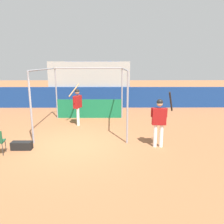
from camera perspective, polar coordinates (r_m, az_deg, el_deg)
The scene contains 7 objects.
ground_plane at distance 8.18m, azimuth -10.47°, elevation -8.63°, with size 60.00×60.00×0.00m, color #935B38.
outfield_wall at distance 14.66m, azimuth -5.96°, elevation 3.82°, with size 24.00×0.12×1.38m.
bleacher_section at distance 16.20m, azimuth -5.47°, elevation 7.66°, with size 5.40×3.20×3.06m.
batting_cage at distance 11.01m, azimuth -6.34°, elevation 3.52°, with size 3.58×3.91×2.70m.
player_batter at distance 10.56m, azimuth -9.00°, elevation 2.29°, with size 0.63×1.02×1.94m.
player_waiting at distance 7.80m, azimuth 12.26°, elevation -1.64°, with size 0.81×0.51×2.03m.
equipment_bag at distance 8.29m, azimuth -22.49°, elevation -8.10°, with size 0.70×0.28×0.28m.
Camera 1 is at (1.42, -7.49, 2.96)m, focal length 35.00 mm.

